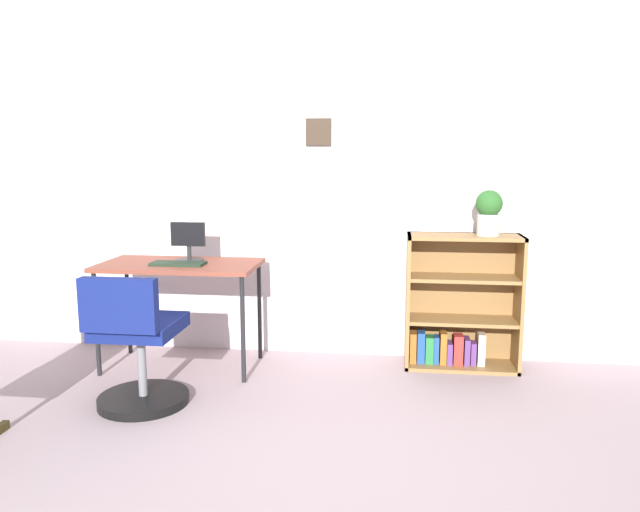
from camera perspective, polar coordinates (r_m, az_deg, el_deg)
The scene contains 7 objects.
wall_back at distance 4.31m, azimuth -0.17°, elevation 7.56°, with size 5.20×0.12×2.57m.
desk at distance 4.14m, azimuth -13.11°, elevation -1.46°, with size 1.05×0.55×0.72m.
monitor at distance 4.15m, azimuth -12.31°, elevation 1.17°, with size 0.23×0.19×0.27m.
keyboard at distance 4.05m, azimuth -13.25°, elevation -0.70°, with size 0.35×0.14×0.02m, color black.
office_chair at distance 3.60m, azimuth -16.91°, elevation -8.44°, with size 0.52×0.55×0.79m.
bookshelf_low at distance 4.23m, azimuth 13.02°, elevation -4.75°, with size 0.76×0.30×0.91m.
potted_plant_on_shelf at distance 4.08m, azimuth 15.65°, elevation 4.11°, with size 0.17×0.17×0.30m.
Camera 1 is at (0.54, -2.12, 1.42)m, focal length 33.87 mm.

